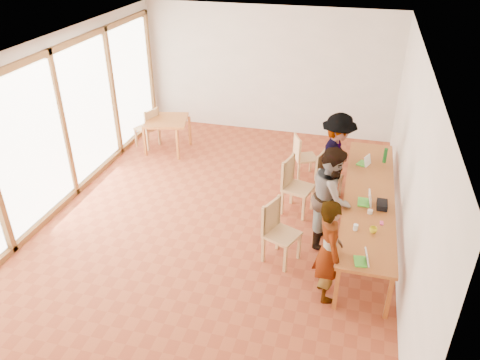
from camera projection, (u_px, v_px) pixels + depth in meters
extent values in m
plane|color=#9B4625|center=(222.00, 215.00, 8.45)|extent=(8.00, 8.00, 0.00)
cube|color=beige|center=(269.00, 71.00, 11.07)|extent=(6.00, 0.10, 3.00)
cube|color=beige|center=(95.00, 314.00, 4.34)|extent=(6.00, 0.10, 3.00)
cube|color=beige|center=(410.00, 161.00, 7.04)|extent=(0.10, 8.00, 3.00)
cube|color=white|center=(62.00, 122.00, 8.36)|extent=(0.10, 8.00, 3.00)
cube|color=white|center=(218.00, 46.00, 6.95)|extent=(6.00, 8.00, 0.04)
cube|color=#AD5D26|center=(369.00, 195.00, 7.65)|extent=(0.80, 4.00, 0.05)
cube|color=#AD5D26|center=(336.00, 289.00, 6.28)|extent=(0.06, 0.06, 0.70)
cube|color=#AD5D26|center=(352.00, 161.00, 9.54)|extent=(0.06, 0.06, 0.70)
cube|color=#AD5D26|center=(389.00, 298.00, 6.13)|extent=(0.06, 0.06, 0.70)
cube|color=#AD5D26|center=(386.00, 165.00, 9.39)|extent=(0.06, 0.06, 0.70)
cube|color=#AD5D26|center=(166.00, 120.00, 10.44)|extent=(0.90, 0.90, 0.05)
cube|color=#AD5D26|center=(145.00, 141.00, 10.39)|extent=(0.05, 0.05, 0.70)
cube|color=#AD5D26|center=(159.00, 127.00, 11.04)|extent=(0.05, 0.05, 0.70)
cube|color=#AD5D26|center=(178.00, 145.00, 10.21)|extent=(0.05, 0.05, 0.70)
cube|color=#AD5D26|center=(190.00, 131.00, 10.87)|extent=(0.05, 0.05, 0.70)
cube|color=tan|center=(282.00, 235.00, 7.12)|extent=(0.61, 0.61, 0.04)
cube|color=tan|center=(271.00, 216.00, 7.10)|extent=(0.22, 0.45, 0.49)
cube|color=tan|center=(298.00, 188.00, 8.31)|extent=(0.59, 0.59, 0.05)
cube|color=tan|center=(288.00, 172.00, 8.27)|extent=(0.17, 0.48, 0.51)
cube|color=tan|center=(306.00, 158.00, 9.48)|extent=(0.57, 0.57, 0.04)
cube|color=tan|center=(297.00, 147.00, 9.34)|extent=(0.21, 0.40, 0.45)
cube|color=tan|center=(329.00, 178.00, 8.76)|extent=(0.52, 0.52, 0.04)
cube|color=tan|center=(321.00, 164.00, 8.72)|extent=(0.15, 0.42, 0.45)
cube|color=tan|center=(147.00, 128.00, 10.77)|extent=(0.56, 0.56, 0.04)
cube|color=tan|center=(152.00, 120.00, 10.55)|extent=(0.19, 0.43, 0.46)
imported|color=gray|center=(329.00, 250.00, 6.31)|extent=(0.55, 0.67, 1.57)
imported|color=gray|center=(331.00, 196.00, 7.39)|extent=(0.65, 0.83, 1.69)
imported|color=gray|center=(336.00, 158.00, 8.55)|extent=(0.86, 1.22, 1.71)
cube|color=#50D538|center=(360.00, 261.00, 6.14)|extent=(0.19, 0.24, 0.02)
cube|color=white|center=(367.00, 257.00, 6.09)|extent=(0.09, 0.21, 0.18)
cube|color=#50D538|center=(363.00, 202.00, 7.40)|extent=(0.18, 0.25, 0.03)
cube|color=white|center=(370.00, 198.00, 7.34)|extent=(0.07, 0.23, 0.21)
cube|color=#50D538|center=(363.00, 163.00, 8.56)|extent=(0.24, 0.28, 0.02)
cube|color=white|center=(368.00, 161.00, 8.47)|extent=(0.15, 0.22, 0.19)
imported|color=yellow|center=(373.00, 230.00, 6.70)|extent=(0.13, 0.13, 0.09)
cylinder|color=#1A6C28|center=(385.00, 155.00, 8.55)|extent=(0.07, 0.07, 0.28)
cylinder|color=silver|center=(356.00, 227.00, 6.75)|extent=(0.07, 0.07, 0.09)
cylinder|color=white|center=(370.00, 212.00, 7.14)|extent=(0.08, 0.08, 0.06)
cube|color=#DD3F84|center=(382.00, 223.00, 6.91)|extent=(0.05, 0.10, 0.01)
cube|color=black|center=(382.00, 205.00, 7.28)|extent=(0.16, 0.26, 0.09)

